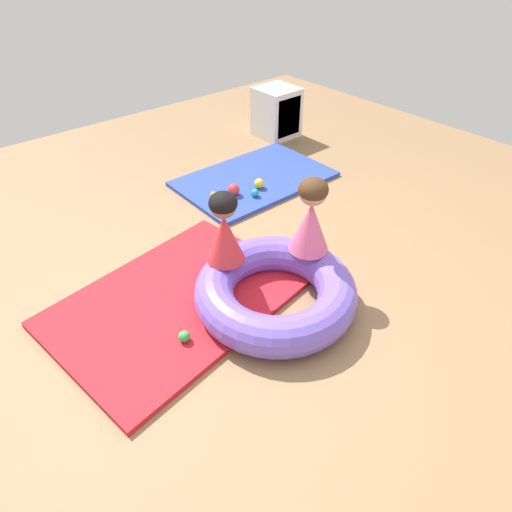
{
  "coord_description": "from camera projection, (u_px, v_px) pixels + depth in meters",
  "views": [
    {
      "loc": [
        -1.37,
        -1.51,
        2.12
      ],
      "look_at": [
        0.14,
        0.26,
        0.31
      ],
      "focal_mm": 30.9,
      "sensor_mm": 36.0,
      "label": 1
    }
  ],
  "objects": [
    {
      "name": "play_ball_orange",
      "position": [
        213.0,
        195.0,
        4.06
      ],
      "size": [
        0.06,
        0.06,
        0.06
      ],
      "primitive_type": "sphere",
      "color": "orange",
      "rests_on": "gym_mat_far_right"
    },
    {
      "name": "child_in_red",
      "position": [
        224.0,
        228.0,
        2.85
      ],
      "size": [
        0.32,
        0.32,
        0.51
      ],
      "rotation": [
        0.0,
        0.0,
        2.88
      ],
      "color": "red",
      "rests_on": "inflatable_cushion"
    },
    {
      "name": "play_ball_teal",
      "position": [
        255.0,
        193.0,
        4.08
      ],
      "size": [
        0.07,
        0.07,
        0.07
      ],
      "primitive_type": "sphere",
      "color": "teal",
      "rests_on": "gym_mat_far_right"
    },
    {
      "name": "play_ball_green",
      "position": [
        184.0,
        336.0,
        2.69
      ],
      "size": [
        0.07,
        0.07,
        0.07
      ],
      "primitive_type": "sphere",
      "color": "green",
      "rests_on": "gym_mat_far_left"
    },
    {
      "name": "ground_plane",
      "position": [
        265.0,
        320.0,
        2.91
      ],
      "size": [
        8.0,
        8.0,
        0.0
      ],
      "primitive_type": "plane",
      "color": "#93704C"
    },
    {
      "name": "inflatable_cushion",
      "position": [
        275.0,
        291.0,
        2.94
      ],
      "size": [
        1.08,
        1.08,
        0.26
      ],
      "primitive_type": "torus",
      "color": "#7056D1",
      "rests_on": "ground"
    },
    {
      "name": "gym_mat_far_left",
      "position": [
        176.0,
        301.0,
        3.02
      ],
      "size": [
        1.76,
        1.37,
        0.04
      ],
      "primitive_type": "cube",
      "rotation": [
        0.0,
        0.0,
        0.14
      ],
      "color": "red",
      "rests_on": "ground"
    },
    {
      "name": "play_ball_red",
      "position": [
        234.0,
        190.0,
        4.09
      ],
      "size": [
        0.11,
        0.11,
        0.11
      ],
      "primitive_type": "sphere",
      "color": "red",
      "rests_on": "gym_mat_far_right"
    },
    {
      "name": "child_in_pink",
      "position": [
        311.0,
        216.0,
        2.93
      ],
      "size": [
        0.39,
        0.39,
        0.55
      ],
      "rotation": [
        0.0,
        0.0,
        2.48
      ],
      "color": "#E5608E",
      "rests_on": "inflatable_cushion"
    },
    {
      "name": "storage_cube",
      "position": [
        278.0,
        113.0,
        5.15
      ],
      "size": [
        0.44,
        0.44,
        0.56
      ],
      "color": "silver",
      "rests_on": "ground"
    },
    {
      "name": "gym_mat_far_right",
      "position": [
        254.0,
        179.0,
        4.41
      ],
      "size": [
        1.48,
        0.98,
        0.04
      ],
      "primitive_type": "cube",
      "rotation": [
        0.0,
        0.0,
        -0.01
      ],
      "color": "#2D47B7",
      "rests_on": "ground"
    },
    {
      "name": "play_ball_yellow",
      "position": [
        259.0,
        183.0,
        4.2
      ],
      "size": [
        0.09,
        0.09,
        0.09
      ],
      "primitive_type": "sphere",
      "color": "yellow",
      "rests_on": "gym_mat_far_right"
    }
  ]
}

